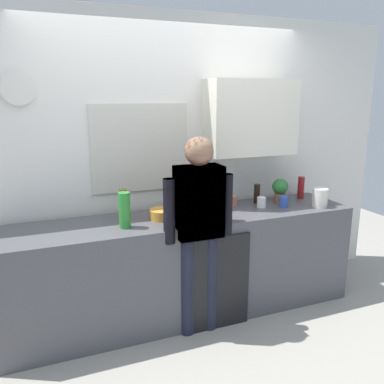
% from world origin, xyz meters
% --- Properties ---
extents(ground_plane, '(8.00, 8.00, 0.00)m').
position_xyz_m(ground_plane, '(0.00, 0.00, 0.00)').
color(ground_plane, '#9E998E').
extents(kitchen_counter, '(3.03, 0.64, 0.90)m').
position_xyz_m(kitchen_counter, '(0.00, 0.30, 0.45)').
color(kitchen_counter, '#4C4C51').
rests_on(kitchen_counter, ground_plane).
extents(dishwasher_panel, '(0.56, 0.02, 0.81)m').
position_xyz_m(dishwasher_panel, '(0.16, -0.03, 0.40)').
color(dishwasher_panel, black).
rests_on(dishwasher_panel, ground_plane).
extents(back_wall_assembly, '(4.63, 0.42, 2.60)m').
position_xyz_m(back_wall_assembly, '(0.09, 0.70, 1.35)').
color(back_wall_assembly, white).
rests_on(back_wall_assembly, ground_plane).
extents(coffee_maker, '(0.20, 0.20, 0.33)m').
position_xyz_m(coffee_maker, '(0.06, 0.10, 1.04)').
color(coffee_maker, black).
rests_on(coffee_maker, kitchen_counter).
extents(bottle_olive_oil, '(0.06, 0.06, 0.25)m').
position_xyz_m(bottle_olive_oil, '(-0.49, 0.44, 1.02)').
color(bottle_olive_oil, olive).
rests_on(bottle_olive_oil, kitchen_counter).
extents(bottle_clear_soda, '(0.09, 0.09, 0.28)m').
position_xyz_m(bottle_clear_soda, '(-0.53, 0.20, 1.04)').
color(bottle_clear_soda, '#2D8C33').
rests_on(bottle_clear_soda, kitchen_counter).
extents(bottle_red_vinegar, '(0.06, 0.06, 0.22)m').
position_xyz_m(bottle_red_vinegar, '(1.28, 0.44, 1.01)').
color(bottle_red_vinegar, maroon).
rests_on(bottle_red_vinegar, kitchen_counter).
extents(bottle_amber_beer, '(0.06, 0.06, 0.23)m').
position_xyz_m(bottle_amber_beer, '(0.29, 0.07, 1.01)').
color(bottle_amber_beer, brown).
rests_on(bottle_amber_beer, kitchen_counter).
extents(bottle_dark_sauce, '(0.06, 0.06, 0.18)m').
position_xyz_m(bottle_dark_sauce, '(0.79, 0.46, 0.99)').
color(bottle_dark_sauce, black).
rests_on(bottle_dark_sauce, kitchen_counter).
extents(cup_blue_mug, '(0.08, 0.08, 0.10)m').
position_xyz_m(cup_blue_mug, '(0.94, 0.25, 0.95)').
color(cup_blue_mug, '#3351B2').
rests_on(cup_blue_mug, kitchen_counter).
extents(cup_white_mug, '(0.08, 0.08, 0.09)m').
position_xyz_m(cup_white_mug, '(0.75, 0.31, 0.94)').
color(cup_white_mug, white).
rests_on(cup_white_mug, kitchen_counter).
extents(cup_terracotta_mug, '(0.08, 0.08, 0.09)m').
position_xyz_m(cup_terracotta_mug, '(0.53, 0.45, 0.94)').
color(cup_terracotta_mug, '#B26647').
rests_on(cup_terracotta_mug, kitchen_counter).
extents(mixing_bowl, '(0.22, 0.22, 0.08)m').
position_xyz_m(mixing_bowl, '(-0.19, 0.31, 0.94)').
color(mixing_bowl, orange).
rests_on(mixing_bowl, kitchen_counter).
extents(potted_plant, '(0.15, 0.15, 0.23)m').
position_xyz_m(potted_plant, '(1.00, 0.39, 1.03)').
color(potted_plant, '#9E5638').
rests_on(potted_plant, kitchen_counter).
extents(dish_soap, '(0.06, 0.06, 0.18)m').
position_xyz_m(dish_soap, '(0.10, 0.46, 0.97)').
color(dish_soap, green).
rests_on(dish_soap, kitchen_counter).
extents(storage_canister, '(0.14, 0.14, 0.17)m').
position_xyz_m(storage_canister, '(1.26, 0.13, 0.98)').
color(storage_canister, silver).
rests_on(storage_canister, kitchen_counter).
extents(person_at_sink, '(0.57, 0.22, 1.60)m').
position_xyz_m(person_at_sink, '(0.00, 0.00, 0.95)').
color(person_at_sink, brown).
rests_on(person_at_sink, ground_plane).
extents(person_guest, '(0.57, 0.22, 1.60)m').
position_xyz_m(person_guest, '(0.00, 0.00, 0.95)').
color(person_guest, '#3F4766').
rests_on(person_guest, ground_plane).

